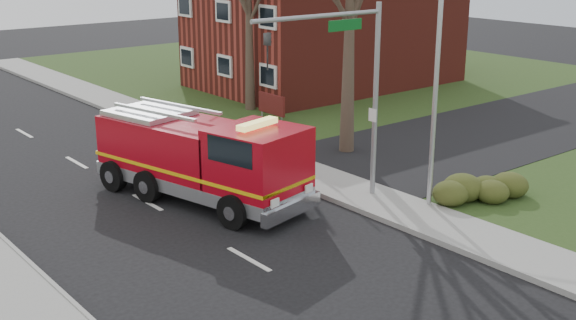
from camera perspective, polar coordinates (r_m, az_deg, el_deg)
ground at (r=20.83m, az=-3.11°, el=-7.85°), size 120.00×120.00×0.00m
sidewalk_right at (r=24.64m, az=8.65°, el=-3.80°), size 2.40×80.00×0.15m
cross_street_right at (r=39.57m, az=20.41°, el=3.28°), size 30.00×8.00×0.15m
brick_building at (r=45.16m, az=3.01°, el=10.52°), size 15.40×10.40×7.25m
health_center_sign at (r=36.07m, az=-1.31°, el=4.41°), size 0.12×2.00×1.40m
hedge_corner at (r=25.95m, az=14.53°, el=-1.90°), size 2.80×2.00×0.90m
traffic_signal_mast at (r=23.74m, az=4.84°, el=7.15°), size 5.29×0.18×6.80m
streetlight_pole at (r=23.83m, az=11.56°, el=6.52°), size 1.48×0.16×8.40m
fire_engine at (r=25.11m, az=-6.76°, el=0.01°), size 4.52×8.41×3.22m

